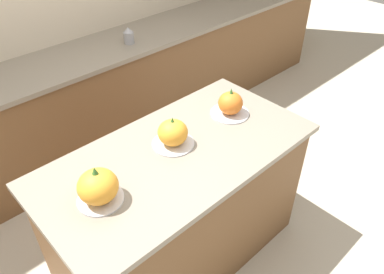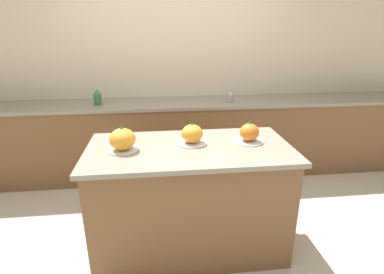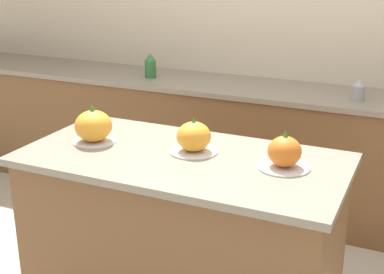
# 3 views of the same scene
# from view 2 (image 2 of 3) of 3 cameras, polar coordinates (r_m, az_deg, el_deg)

# --- Properties ---
(ground_plane) EXTENTS (12.00, 12.00, 0.00)m
(ground_plane) POSITION_cam_2_polar(r_m,az_deg,el_deg) (2.69, -0.41, -19.72)
(ground_plane) COLOR #BCB29E
(wall_back) EXTENTS (8.00, 0.06, 2.50)m
(wall_back) POSITION_cam_2_polar(r_m,az_deg,el_deg) (3.78, -3.31, 12.87)
(wall_back) COLOR beige
(wall_back) RESTS_ON ground_plane
(kitchen_island) EXTENTS (1.53, 0.77, 0.89)m
(kitchen_island) POSITION_cam_2_polar(r_m,az_deg,el_deg) (2.43, -0.44, -11.60)
(kitchen_island) COLOR brown
(kitchen_island) RESTS_ON ground_plane
(back_counter) EXTENTS (6.00, 0.60, 0.91)m
(back_counter) POSITION_cam_2_polar(r_m,az_deg,el_deg) (3.65, -2.74, -0.25)
(back_counter) COLOR brown
(back_counter) RESTS_ON ground_plane
(pumpkin_cake_left) EXTENTS (0.22, 0.22, 0.20)m
(pumpkin_cake_left) POSITION_cam_2_polar(r_m,az_deg,el_deg) (2.19, -13.10, -0.51)
(pumpkin_cake_left) COLOR silver
(pumpkin_cake_left) RESTS_ON kitchen_island
(pumpkin_cake_center) EXTENTS (0.23, 0.23, 0.17)m
(pumpkin_cake_center) POSITION_cam_2_polar(r_m,az_deg,el_deg) (2.27, 0.02, 0.47)
(pumpkin_cake_center) COLOR silver
(pumpkin_cake_center) RESTS_ON kitchen_island
(pumpkin_cake_right) EXTENTS (0.23, 0.23, 0.18)m
(pumpkin_cake_right) POSITION_cam_2_polar(r_m,az_deg,el_deg) (2.35, 10.85, 0.69)
(pumpkin_cake_right) COLOR silver
(pumpkin_cake_right) RESTS_ON kitchen_island
(bottle_tall) EXTENTS (0.08, 0.08, 0.18)m
(bottle_tall) POSITION_cam_2_polar(r_m,az_deg,el_deg) (3.50, -17.56, 7.22)
(bottle_tall) COLOR #2D6B38
(bottle_tall) RESTS_ON back_counter
(bottle_short) EXTENTS (0.08, 0.08, 0.13)m
(bottle_short) POSITION_cam_2_polar(r_m,az_deg,el_deg) (3.52, 7.22, 7.68)
(bottle_short) COLOR #99999E
(bottle_short) RESTS_ON back_counter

